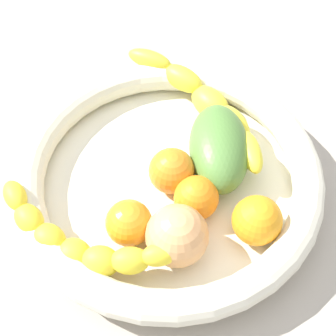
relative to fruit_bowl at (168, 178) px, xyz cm
name	(u,v)px	position (x,y,z in cm)	size (l,w,h in cm)	color
kitchen_counter	(168,198)	(0.00, 0.00, -4.48)	(120.00, 120.00, 3.00)	#A3998C
fruit_bowl	(168,178)	(0.00, 0.00, 0.00)	(37.15, 37.15, 5.78)	silver
banana_draped_left	(77,244)	(-3.25, -13.51, 1.91)	(22.36, 8.42, 5.21)	yellow
banana_draped_right	(205,102)	(-1.39, 11.89, 1.85)	(25.27, 12.80, 5.05)	yellow
orange_front	(257,220)	(12.04, -1.03, 1.86)	(5.65, 5.65, 5.65)	orange
orange_mid_left	(196,198)	(4.80, -1.74, 1.64)	(5.21, 5.21, 5.21)	orange
orange_mid_right	(172,171)	(0.51, -0.03, 1.81)	(5.54, 5.54, 5.54)	orange
orange_rear	(128,222)	(-0.15, -8.44, 1.67)	(5.26, 5.26, 5.26)	orange
mango_green	(219,148)	(3.83, 5.64, 2.27)	(12.95, 7.24, 6.46)	#528239
peach_blush	(177,236)	(5.59, -7.51, 2.48)	(6.88, 6.88, 6.88)	#ECA667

